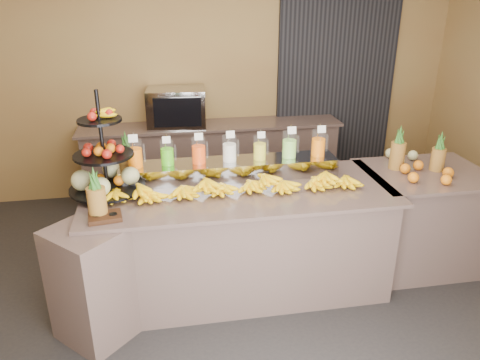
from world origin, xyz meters
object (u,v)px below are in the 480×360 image
object	(u,v)px
fruit_stand	(110,168)
oven_warmer	(176,107)
condiment_caddy	(105,217)
banana_heap	(235,183)
pitcher_tray	(230,169)
right_fruit_pile	(421,165)

from	to	relation	value
fruit_stand	oven_warmer	bearing A→B (deg)	61.64
fruit_stand	condiment_caddy	bearing A→B (deg)	-102.60
banana_heap	fruit_stand	size ratio (longest dim) A/B	2.54
pitcher_tray	banana_heap	xyz separation A→B (m)	(-0.00, -0.30, -0.00)
banana_heap	condiment_caddy	size ratio (longest dim) A/B	9.26
fruit_stand	oven_warmer	size ratio (longest dim) A/B	1.26
fruit_stand	right_fruit_pile	size ratio (longest dim) A/B	1.79
right_fruit_pile	fruit_stand	bearing A→B (deg)	178.93
fruit_stand	condiment_caddy	world-z (taller)	fruit_stand
right_fruit_pile	oven_warmer	xyz separation A→B (m)	(-2.02, 1.88, 0.14)
banana_heap	condiment_caddy	distance (m)	1.04
pitcher_tray	oven_warmer	distance (m)	1.72
pitcher_tray	condiment_caddy	size ratio (longest dim) A/B	8.13
banana_heap	oven_warmer	world-z (taller)	oven_warmer
pitcher_tray	banana_heap	bearing A→B (deg)	-90.13
fruit_stand	banana_heap	bearing A→B (deg)	-18.57
banana_heap	right_fruit_pile	size ratio (longest dim) A/B	4.55
pitcher_tray	oven_warmer	xyz separation A→B (m)	(-0.36, 1.67, 0.14)
banana_heap	right_fruit_pile	bearing A→B (deg)	3.31
pitcher_tray	condiment_caddy	xyz separation A→B (m)	(-0.99, -0.62, -0.06)
condiment_caddy	right_fruit_pile	xyz separation A→B (m)	(2.64, 0.41, 0.06)
banana_heap	condiment_caddy	world-z (taller)	banana_heap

